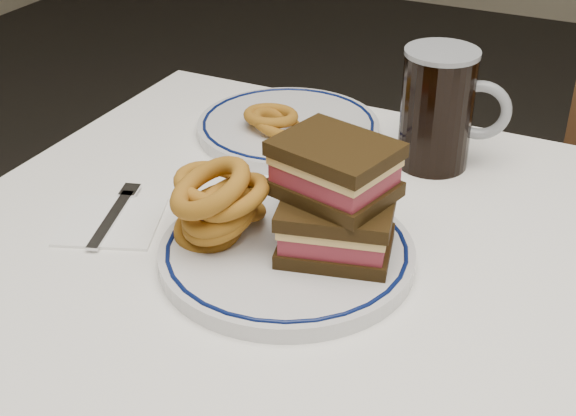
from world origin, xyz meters
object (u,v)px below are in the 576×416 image
at_px(reuben_sandwich, 335,198).
at_px(beer_mug, 440,108).
at_px(far_plate, 288,127).
at_px(main_plate, 287,253).

xyz_separation_m(reuben_sandwich, beer_mug, (0.03, 0.29, 0.00)).
bearing_deg(far_plate, beer_mug, 0.19).
bearing_deg(far_plate, main_plate, -64.20).
relative_size(main_plate, beer_mug, 1.75).
distance_m(reuben_sandwich, far_plate, 0.36).
bearing_deg(beer_mug, reuben_sandwich, -96.36).
bearing_deg(far_plate, reuben_sandwich, -55.28).
bearing_deg(beer_mug, far_plate, -179.81).
distance_m(main_plate, reuben_sandwich, 0.09).
distance_m(main_plate, far_plate, 0.35).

